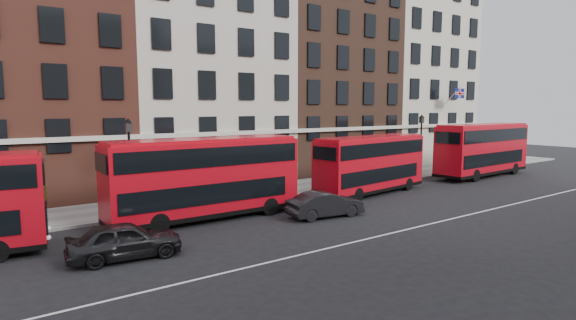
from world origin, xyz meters
TOP-DOWN VIEW (x-y plane):
  - ground at (0.00, 0.00)m, footprint 120.00×120.00m
  - pavement at (0.00, 10.50)m, footprint 80.00×5.00m
  - kerb at (0.00, 8.00)m, footprint 80.00×0.30m
  - road_centre_line at (0.00, -2.00)m, footprint 70.00×0.12m
  - building_terrace at (-0.31, 17.88)m, footprint 64.00×11.95m
  - bus_b at (-5.30, 5.66)m, footprint 10.58×2.58m
  - bus_c at (7.35, 5.66)m, footprint 9.93×3.55m
  - bus_d at (21.22, 5.66)m, footprint 11.17×3.16m
  - car_rear at (-10.66, 1.76)m, footprint 4.61×2.27m
  - car_front at (0.44, 2.39)m, footprint 4.53×2.11m
  - lamp_post_left at (-8.23, 9.17)m, footprint 0.44×0.44m
  - lamp_post_right at (16.58, 8.65)m, footprint 0.44×0.44m
  - traffic_light at (22.98, 8.38)m, footprint 0.25×0.45m
  - iron_railings at (0.00, 12.70)m, footprint 6.60×0.06m

SIDE VIEW (x-z plane):
  - ground at x=0.00m, z-range 0.00..0.00m
  - road_centre_line at x=0.00m, z-range 0.00..0.01m
  - pavement at x=0.00m, z-range 0.00..0.15m
  - kerb at x=0.00m, z-range 0.00..0.16m
  - iron_railings at x=0.00m, z-range 0.15..1.15m
  - car_front at x=0.44m, z-range 0.00..1.44m
  - car_rear at x=-10.66m, z-range 0.00..1.51m
  - bus_c at x=7.35m, z-range 0.15..4.23m
  - bus_b at x=-5.30m, z-range 0.16..4.60m
  - traffic_light at x=22.98m, z-range 0.81..4.08m
  - bus_d at x=21.22m, z-range 0.17..4.81m
  - lamp_post_left at x=-8.23m, z-range 0.42..5.74m
  - lamp_post_right at x=16.58m, z-range 0.42..5.74m
  - building_terrace at x=-0.31m, z-range -0.76..21.24m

